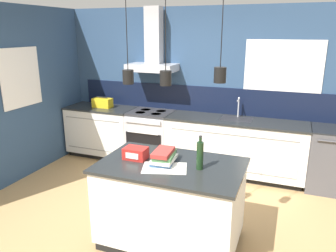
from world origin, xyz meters
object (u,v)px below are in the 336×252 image
(red_supply_box, at_px, (136,153))
(oven_range, at_px, (151,137))
(bottle_on_island, at_px, (200,155))
(book_stack, at_px, (164,157))
(dishwasher, at_px, (330,159))
(yellow_toolbox, at_px, (102,103))

(red_supply_box, bearing_deg, oven_range, 109.63)
(bottle_on_island, xyz_separation_m, red_supply_box, (-0.71, 0.02, -0.09))
(oven_range, xyz_separation_m, book_stack, (1.03, -1.99, 0.52))
(dishwasher, relative_size, red_supply_box, 3.77)
(red_supply_box, distance_m, yellow_toolbox, 2.58)
(book_stack, bearing_deg, oven_range, 117.38)
(book_stack, distance_m, yellow_toolbox, 2.80)
(bottle_on_island, bearing_deg, book_stack, 178.13)
(dishwasher, bearing_deg, bottle_on_island, -124.43)
(dishwasher, relative_size, bottle_on_island, 2.63)
(dishwasher, bearing_deg, yellow_toolbox, 180.00)
(oven_range, distance_m, red_supply_box, 2.17)
(oven_range, bearing_deg, dishwasher, 0.09)
(oven_range, distance_m, book_stack, 2.30)
(dishwasher, bearing_deg, red_supply_box, -136.38)
(book_stack, distance_m, red_supply_box, 0.32)
(red_supply_box, relative_size, yellow_toolbox, 0.71)
(red_supply_box, bearing_deg, yellow_toolbox, 129.64)
(yellow_toolbox, bearing_deg, book_stack, -45.36)
(oven_range, bearing_deg, red_supply_box, -70.37)
(book_stack, bearing_deg, dishwasher, 48.50)
(oven_range, relative_size, book_stack, 2.50)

